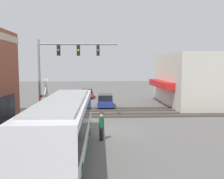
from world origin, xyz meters
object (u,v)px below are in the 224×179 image
Objects in this scene: city_bus at (64,123)px; parked_car_blue at (105,101)px; pedestrian_near_bus at (101,127)px; crossing_signal at (46,96)px; parked_car_red at (87,94)px.

parked_car_blue is (15.68, -2.60, -1.01)m from city_bus.
city_bus is at bearing 137.72° from pedestrian_near_bus.
pedestrian_near_bus is at bearing 177.81° from parked_car_blue.
crossing_signal is at bearing 18.70° from city_bus.
parked_car_red is (24.19, -0.00, -1.07)m from city_bus.
crossing_signal is 0.78× the size of parked_car_blue.
crossing_signal is at bearing 40.62° from pedestrian_near_bus.
parked_car_red is (16.37, -2.65, -1.64)m from crossing_signal.
crossing_signal is 7.41m from pedestrian_near_bus.
crossing_signal reaches higher than city_bus.
city_bus is 15.93m from parked_car_blue.
parked_car_blue reaches higher than parked_car_red.
city_bus is 2.40× the size of parked_car_blue.
city_bus is 3.21m from pedestrian_near_bus.
city_bus reaches higher than parked_car_red.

